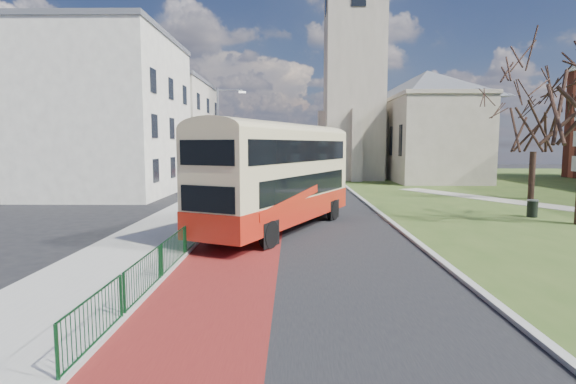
{
  "coord_description": "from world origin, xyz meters",
  "views": [
    {
      "loc": [
        0.99,
        -15.12,
        4.05
      ],
      "look_at": [
        0.77,
        4.43,
        2.0
      ],
      "focal_mm": 28.0,
      "sensor_mm": 36.0,
      "label": 1
    }
  ],
  "objects_px": {
    "litter_bin": "(532,208)",
    "bus": "(280,172)",
    "streetlamp": "(220,138)",
    "winter_tree_far": "(535,113)"
  },
  "relations": [
    {
      "from": "bus",
      "to": "streetlamp",
      "type": "bearing_deg",
      "value": 136.04
    },
    {
      "from": "bus",
      "to": "litter_bin",
      "type": "distance_m",
      "value": 14.71
    },
    {
      "from": "streetlamp",
      "to": "bus",
      "type": "xyz_separation_m",
      "value": [
        4.74,
        -12.07,
        -1.81
      ]
    },
    {
      "from": "streetlamp",
      "to": "winter_tree_far",
      "type": "bearing_deg",
      "value": 0.24
    },
    {
      "from": "streetlamp",
      "to": "litter_bin",
      "type": "xyz_separation_m",
      "value": [
        18.73,
        -8.14,
        -4.07
      ]
    },
    {
      "from": "streetlamp",
      "to": "winter_tree_far",
      "type": "relative_size",
      "value": 0.88
    },
    {
      "from": "streetlamp",
      "to": "bus",
      "type": "height_order",
      "value": "streetlamp"
    },
    {
      "from": "litter_bin",
      "to": "bus",
      "type": "bearing_deg",
      "value": -164.3
    },
    {
      "from": "litter_bin",
      "to": "winter_tree_far",
      "type": "bearing_deg",
      "value": 62.75
    },
    {
      "from": "streetlamp",
      "to": "bus",
      "type": "bearing_deg",
      "value": -68.58
    }
  ]
}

